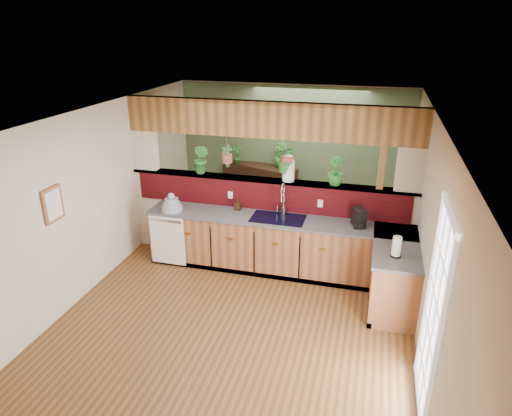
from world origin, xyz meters
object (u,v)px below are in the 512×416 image
(glass_jar, at_px, (289,168))
(shelving_console, at_px, (260,189))
(dish_stack, at_px, (172,205))
(paper_towel, at_px, (397,247))
(soap_dispenser, at_px, (238,204))
(faucet, at_px, (283,198))
(coffee_maker, at_px, (359,218))

(glass_jar, distance_m, shelving_console, 2.39)
(glass_jar, bearing_deg, dish_stack, -164.25)
(paper_towel, xyz_separation_m, glass_jar, (-1.65, 1.18, 0.57))
(dish_stack, height_order, soap_dispenser, dish_stack)
(faucet, bearing_deg, soap_dispenser, 178.71)
(faucet, relative_size, shelving_console, 0.34)
(dish_stack, height_order, glass_jar, glass_jar)
(faucet, height_order, shelving_console, faucet)
(faucet, relative_size, soap_dispenser, 2.65)
(faucet, height_order, dish_stack, faucet)
(dish_stack, xyz_separation_m, shelving_console, (0.82, 2.40, -0.49))
(coffee_maker, xyz_separation_m, paper_towel, (0.52, -0.82, 0.00))
(faucet, distance_m, dish_stack, 1.77)
(faucet, relative_size, paper_towel, 1.80)
(glass_jar, height_order, shelving_console, glass_jar)
(paper_towel, bearing_deg, dish_stack, 168.71)
(faucet, relative_size, dish_stack, 1.55)
(dish_stack, distance_m, soap_dispenser, 1.05)
(dish_stack, xyz_separation_m, coffee_maker, (2.90, 0.14, 0.04))
(faucet, xyz_separation_m, dish_stack, (-1.73, -0.27, -0.19))
(soap_dispenser, bearing_deg, coffee_maker, -4.58)
(shelving_console, bearing_deg, soap_dispenser, -65.80)
(faucet, distance_m, coffee_maker, 1.18)
(dish_stack, bearing_deg, glass_jar, 15.75)
(coffee_maker, bearing_deg, dish_stack, 158.68)
(soap_dispenser, distance_m, shelving_console, 2.17)
(coffee_maker, distance_m, glass_jar, 1.32)
(paper_towel, relative_size, glass_jar, 0.69)
(coffee_maker, bearing_deg, faucet, 149.31)
(coffee_maker, xyz_separation_m, shelving_console, (-2.08, 2.26, -0.53))
(coffee_maker, relative_size, glass_jar, 0.67)
(dish_stack, height_order, coffee_maker, dish_stack)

